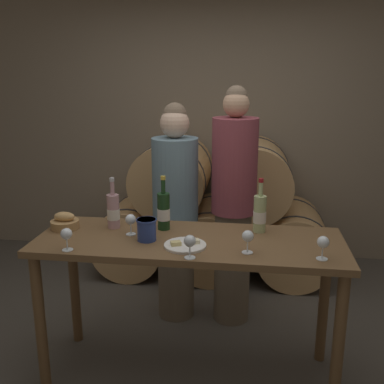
{
  "coord_description": "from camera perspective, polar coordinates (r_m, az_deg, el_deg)",
  "views": [
    {
      "loc": [
        0.35,
        -2.43,
        1.85
      ],
      "look_at": [
        0.0,
        0.13,
        1.15
      ],
      "focal_mm": 42.0,
      "sensor_mm": 36.0,
      "label": 1
    }
  ],
  "objects": [
    {
      "name": "bread_basket",
      "position": [
        2.9,
        -15.85,
        -3.71
      ],
      "size": [
        0.17,
        0.17,
        0.11
      ],
      "color": "#A87F4C",
      "rests_on": "tasting_table"
    },
    {
      "name": "barrel_stack",
      "position": [
        4.19,
        2.61,
        -2.78
      ],
      "size": [
        2.14,
        0.84,
        1.26
      ],
      "color": "tan",
      "rests_on": "ground_plane"
    },
    {
      "name": "wine_bottle_rose",
      "position": [
        2.82,
        -9.96,
        -2.37
      ],
      "size": [
        0.08,
        0.08,
        0.32
      ],
      "color": "#BC8E93",
      "rests_on": "tasting_table"
    },
    {
      "name": "person_right",
      "position": [
        3.27,
        5.3,
        -1.83
      ],
      "size": [
        0.32,
        0.32,
        1.76
      ],
      "color": "#756651",
      "rests_on": "ground_plane"
    },
    {
      "name": "wine_glass_center",
      "position": [
        2.34,
        -0.28,
        -6.36
      ],
      "size": [
        0.06,
        0.06,
        0.13
      ],
      "color": "white",
      "rests_on": "tasting_table"
    },
    {
      "name": "wine_glass_far_left",
      "position": [
        2.53,
        -15.66,
        -5.25
      ],
      "size": [
        0.06,
        0.06,
        0.13
      ],
      "color": "white",
      "rests_on": "tasting_table"
    },
    {
      "name": "wine_glass_far_right",
      "position": [
        2.42,
        16.31,
        -6.24
      ],
      "size": [
        0.06,
        0.06,
        0.13
      ],
      "color": "white",
      "rests_on": "tasting_table"
    },
    {
      "name": "wine_bottle_red",
      "position": [
        2.76,
        -3.63,
        -2.41
      ],
      "size": [
        0.08,
        0.08,
        0.34
      ],
      "color": "#193819",
      "rests_on": "tasting_table"
    },
    {
      "name": "wine_glass_left",
      "position": [
        2.69,
        -7.81,
        -3.58
      ],
      "size": [
        0.06,
        0.06,
        0.13
      ],
      "color": "white",
      "rests_on": "tasting_table"
    },
    {
      "name": "blue_crock",
      "position": [
        2.6,
        -5.78,
        -4.67
      ],
      "size": [
        0.12,
        0.12,
        0.13
      ],
      "color": "navy",
      "rests_on": "tasting_table"
    },
    {
      "name": "ground_plane",
      "position": [
        3.07,
        -0.34,
        -21.91
      ],
      "size": [
        10.0,
        10.0,
        0.0
      ],
      "primitive_type": "plane",
      "color": "#4C473F"
    },
    {
      "name": "tasting_table",
      "position": [
        2.68,
        -0.37,
        -8.53
      ],
      "size": [
        1.79,
        0.63,
        0.9
      ],
      "color": "brown",
      "rests_on": "ground_plane"
    },
    {
      "name": "person_left",
      "position": [
        3.33,
        -2.11,
        -2.56
      ],
      "size": [
        0.34,
        0.34,
        1.64
      ],
      "color": "#756651",
      "rests_on": "ground_plane"
    },
    {
      "name": "stone_wall_back",
      "position": [
        4.53,
        3.41,
        11.91
      ],
      "size": [
        10.0,
        0.12,
        3.2
      ],
      "color": "gray",
      "rests_on": "ground_plane"
    },
    {
      "name": "cheese_plate",
      "position": [
        2.52,
        -0.88,
        -6.75
      ],
      "size": [
        0.24,
        0.24,
        0.04
      ],
      "color": "white",
      "rests_on": "tasting_table"
    },
    {
      "name": "wine_glass_right",
      "position": [
        2.42,
        7.1,
        -5.7
      ],
      "size": [
        0.06,
        0.06,
        0.13
      ],
      "color": "white",
      "rests_on": "tasting_table"
    },
    {
      "name": "wine_bottle_white",
      "position": [
        2.74,
        8.6,
        -2.72
      ],
      "size": [
        0.08,
        0.08,
        0.33
      ],
      "color": "#ADBC7F",
      "rests_on": "tasting_table"
    }
  ]
}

